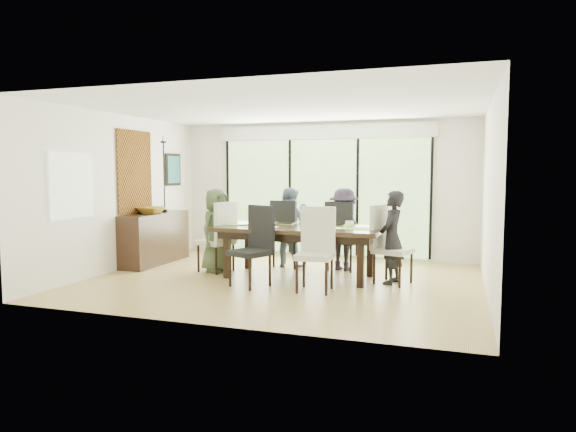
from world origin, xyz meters
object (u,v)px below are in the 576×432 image
(person_left_end, at_px, (217,230))
(person_far_right, at_px, (344,229))
(laptop, at_px, (248,225))
(cup_c, at_px, (350,224))
(vase, at_px, (303,222))
(person_far_left, at_px, (289,227))
(chair_far_left, at_px, (290,233))
(chair_near_left, at_px, (250,246))
(sideboard, at_px, (155,238))
(bowl, at_px, (151,210))
(chair_left_end, at_px, (216,236))
(cup_a, at_px, (262,221))
(chair_right_end, at_px, (393,244))
(chair_far_right, at_px, (344,235))
(cup_b, at_px, (307,224))
(chair_near_right, at_px, (315,249))
(person_right_end, at_px, (392,237))
(table_top, at_px, (299,229))

(person_left_end, xyz_separation_m, person_far_right, (2.03, 0.83, 0.00))
(laptop, relative_size, cup_c, 2.66)
(cup_c, bearing_deg, vase, -176.19)
(person_far_left, height_order, person_far_right, same)
(vase, bearing_deg, chair_far_left, 122.01)
(chair_far_left, xyz_separation_m, person_left_end, (-1.03, -0.85, 0.10))
(chair_near_left, bearing_deg, sideboard, 176.15)
(vase, distance_m, bowl, 2.99)
(cup_c, bearing_deg, chair_left_end, -177.51)
(cup_a, bearing_deg, bowl, 177.45)
(chair_right_end, bearing_deg, cup_a, 104.33)
(cup_c, bearing_deg, sideboard, 176.17)
(chair_far_right, height_order, cup_b, chair_far_right)
(person_far_right, xyz_separation_m, cup_a, (-1.25, -0.68, 0.17))
(person_far_right, bearing_deg, vase, 70.70)
(cup_b, bearing_deg, laptop, 180.00)
(cup_a, bearing_deg, sideboard, 174.89)
(chair_right_end, distance_m, chair_near_right, 1.33)
(laptop, height_order, cup_c, cup_c)
(chair_right_end, distance_m, cup_c, 0.76)
(cup_b, distance_m, cup_c, 0.68)
(chair_near_left, height_order, laptop, chair_near_left)
(chair_right_end, distance_m, bowl, 4.45)
(chair_near_right, bearing_deg, chair_near_left, 176.66)
(person_left_end, xyz_separation_m, cup_a, (0.78, 0.15, 0.17))
(person_far_right, xyz_separation_m, laptop, (-1.40, -0.93, 0.13))
(sideboard, bearing_deg, person_left_end, -13.56)
(person_left_end, bearing_deg, chair_left_end, 103.95)
(person_right_end, relative_size, person_far_left, 1.00)
(table_top, bearing_deg, chair_near_right, -60.11)
(chair_far_left, xyz_separation_m, cup_a, (-0.25, -0.70, 0.27))
(chair_far_right, relative_size, vase, 9.17)
(vase, relative_size, cup_c, 0.97)
(cup_b, bearing_deg, cup_a, 163.61)
(chair_right_end, bearing_deg, cup_c, 100.10)
(chair_left_end, distance_m, laptop, 0.70)
(table_top, relative_size, cup_c, 19.35)
(chair_near_left, height_order, person_far_right, person_far_right)
(chair_near_right, relative_size, sideboard, 0.73)
(chair_right_end, bearing_deg, cup_b, 112.46)
(person_far_left, relative_size, laptop, 3.91)
(chair_near_left, bearing_deg, person_far_right, 81.11)
(chair_far_right, xyz_separation_m, person_right_end, (0.93, -0.85, 0.10))
(person_far_left, height_order, cup_a, person_far_left)
(bowl, bearing_deg, chair_far_left, 13.62)
(chair_near_left, relative_size, person_left_end, 0.85)
(person_left_end, relative_size, person_far_right, 1.00)
(chair_right_end, xyz_separation_m, bowl, (-4.43, 0.25, 0.39))
(chair_far_right, height_order, chair_near_left, same)
(person_far_left, distance_m, vase, 0.94)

